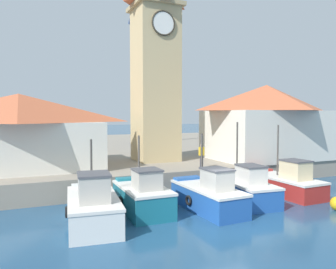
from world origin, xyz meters
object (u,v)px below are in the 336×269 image
Objects in this scene: fishing_boat_far_left at (93,207)px; fishing_boat_left_outer at (142,196)px; fishing_boat_mid_left at (243,188)px; warehouse_right at (266,121)px; fishing_boat_center at (285,183)px; port_crane_near at (141,81)px; dock_worker_near_tower at (202,155)px; clock_tower at (155,60)px; fishing_boat_left_inner at (208,195)px; warehouse_left at (19,130)px.

fishing_boat_left_outer is at bearing 20.06° from fishing_boat_far_left.
fishing_boat_mid_left is 10.15m from warehouse_right.
port_crane_near is (-1.01, 24.17, 8.40)m from fishing_boat_center.
clock_tower is at bearing 106.33° from dock_worker_near_tower.
fishing_boat_mid_left is 3.20× the size of dock_worker_near_tower.
port_crane_near is (8.08, 24.10, 8.34)m from fishing_boat_left_outer.
fishing_boat_mid_left is 0.25× the size of port_crane_near.
warehouse_right reaches higher than fishing_boat_center.
clock_tower is at bearing 55.19° from fishing_boat_far_left.
fishing_boat_far_left is 1.04× the size of fishing_boat_left_inner.
clock_tower is 10.05× the size of dock_worker_near_tower.
warehouse_left reaches higher than fishing_boat_left_inner.
port_crane_near is (10.69, 25.05, 8.32)m from fishing_boat_far_left.
fishing_boat_center is 8.11m from warehouse_right.
dock_worker_near_tower is (2.32, 4.85, 1.35)m from fishing_boat_left_inner.
warehouse_right is at bearing 24.79° from fishing_boat_far_left.
port_crane_near is at bearing 78.89° from fishing_boat_left_inner.
clock_tower reaches higher than fishing_boat_center.
warehouse_right reaches higher than fishing_boat_far_left.
fishing_boat_left_outer is 9.09m from fishing_boat_center.
dock_worker_near_tower is (1.41, -4.83, -6.90)m from clock_tower.
fishing_boat_mid_left is 1.04× the size of fishing_boat_center.
warehouse_right reaches higher than dock_worker_near_tower.
clock_tower is at bearing 84.63° from fishing_boat_left_inner.
fishing_boat_left_inner is 6.03m from fishing_boat_center.
fishing_boat_left_inner is 13.24m from warehouse_left.
warehouse_left reaches higher than fishing_boat_far_left.
clock_tower reaches higher than fishing_boat_far_left.
warehouse_right is at bearing -15.72° from clock_tower.
clock_tower reaches higher than fishing_boat_left_outer.
fishing_boat_center is at bearing 4.34° from fishing_boat_far_left.
warehouse_left is at bearing 123.90° from fishing_boat_left_outer.
fishing_boat_far_left is at bearing -124.81° from clock_tower.
warehouse_right is at bearing 36.74° from fishing_boat_left_inner.
port_crane_near is at bearing 71.47° from fishing_boat_left_outer.
dock_worker_near_tower is at bearing -73.67° from clock_tower.
fishing_boat_left_inner is 0.97× the size of fishing_boat_center.
fishing_boat_far_left is at bearing -149.51° from dock_worker_near_tower.
warehouse_right is at bearing -6.88° from warehouse_left.
fishing_boat_center is at bearing -29.87° from warehouse_left.
port_crane_near is 21.63m from dock_worker_near_tower.
fishing_boat_left_outer is at bearing -154.29° from warehouse_right.
warehouse_right is at bearing 59.19° from fishing_boat_center.
fishing_boat_far_left is 1.01× the size of fishing_boat_center.
fishing_boat_mid_left reaches higher than fishing_boat_center.
clock_tower reaches higher than warehouse_left.
fishing_boat_center is (9.09, -0.07, -0.07)m from fishing_boat_left_outer.
fishing_boat_far_left is 0.97× the size of fishing_boat_mid_left.
port_crane_near reaches higher than fishing_boat_mid_left.
fishing_boat_center is (3.26, 0.20, -0.01)m from fishing_boat_mid_left.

